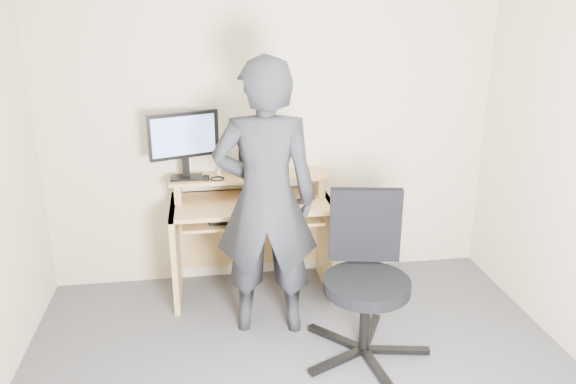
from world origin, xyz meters
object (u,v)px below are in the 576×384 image
object	(u,v)px
office_chair	(366,271)
person	(266,200)
monitor	(184,139)
desk	(251,222)

from	to	relation	value
office_chair	person	size ratio (longest dim) A/B	0.55
monitor	office_chair	xyz separation A→B (m)	(1.11, -1.00, -0.65)
office_chair	person	xyz separation A→B (m)	(-0.59, 0.36, 0.38)
desk	monitor	xyz separation A→B (m)	(-0.47, 0.05, 0.66)
monitor	person	distance (m)	0.87
desk	monitor	distance (m)	0.82
desk	office_chair	xyz separation A→B (m)	(0.64, -0.95, 0.02)
desk	office_chair	distance (m)	1.15
desk	person	xyz separation A→B (m)	(0.05, -0.59, 0.39)
monitor	office_chair	size ratio (longest dim) A/B	0.49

